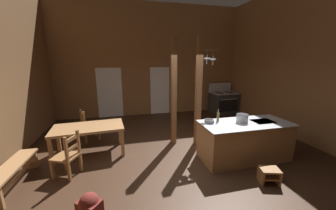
# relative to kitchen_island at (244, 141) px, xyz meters

# --- Properties ---
(ground_plane) EXTENTS (8.51, 9.22, 0.10)m
(ground_plane) POSITION_rel_kitchen_island_xyz_m (-1.57, 0.24, -0.51)
(ground_plane) COLOR #382316
(wall_back) EXTENTS (8.51, 0.14, 4.62)m
(wall_back) POSITION_rel_kitchen_island_xyz_m (-1.57, 4.52, 1.85)
(wall_back) COLOR brown
(wall_back) RESTS_ON ground_plane
(wall_right) EXTENTS (0.14, 9.22, 4.62)m
(wall_right) POSITION_rel_kitchen_island_xyz_m (2.36, 0.24, 1.85)
(wall_right) COLOR brown
(wall_right) RESTS_ON ground_plane
(glazed_door_back_left) EXTENTS (1.00, 0.01, 2.05)m
(glazed_door_back_left) POSITION_rel_kitchen_island_xyz_m (-3.30, 4.45, 0.57)
(glazed_door_back_left) COLOR white
(glazed_door_back_left) RESTS_ON ground_plane
(glazed_panel_back_right) EXTENTS (0.84, 0.01, 2.05)m
(glazed_panel_back_right) POSITION_rel_kitchen_island_xyz_m (-1.18, 4.45, 0.57)
(glazed_panel_back_right) COLOR white
(glazed_panel_back_right) RESTS_ON ground_plane
(kitchen_island) EXTENTS (2.16, 0.96, 0.92)m
(kitchen_island) POSITION_rel_kitchen_island_xyz_m (0.00, 0.00, 0.00)
(kitchen_island) COLOR #9E7044
(kitchen_island) RESTS_ON ground_plane
(stove_range) EXTENTS (1.19, 0.88, 1.32)m
(stove_range) POSITION_rel_kitchen_island_xyz_m (1.62, 3.86, 0.02)
(stove_range) COLOR #303030
(stove_range) RESTS_ON ground_plane
(support_post_with_pot_rack) EXTENTS (0.57, 0.20, 2.97)m
(support_post_with_pot_rack) POSITION_rel_kitchen_island_xyz_m (-0.77, 1.07, 1.11)
(support_post_with_pot_rack) COLOR brown
(support_post_with_pot_rack) RESTS_ON ground_plane
(support_post_center) EXTENTS (0.14, 0.14, 2.97)m
(support_post_center) POSITION_rel_kitchen_island_xyz_m (-1.43, 1.29, 1.02)
(support_post_center) COLOR brown
(support_post_center) RESTS_ON ground_plane
(step_stool) EXTENTS (0.43, 0.37, 0.30)m
(step_stool) POSITION_rel_kitchen_island_xyz_m (-0.10, -0.98, -0.28)
(step_stool) COLOR olive
(step_stool) RESTS_ON ground_plane
(dining_table) EXTENTS (1.77, 1.03, 0.74)m
(dining_table) POSITION_rel_kitchen_island_xyz_m (-3.70, 1.16, 0.19)
(dining_table) COLOR #9E7044
(dining_table) RESTS_ON ground_plane
(ladderback_chair_near_window) EXTENTS (0.57, 0.57, 0.95)m
(ladderback_chair_near_window) POSITION_rel_kitchen_island_xyz_m (-3.85, 2.09, -0.01)
(ladderback_chair_near_window) COLOR olive
(ladderback_chair_near_window) RESTS_ON ground_plane
(ladderback_chair_by_post) EXTENTS (0.58, 0.58, 0.95)m
(ladderback_chair_by_post) POSITION_rel_kitchen_island_xyz_m (-3.98, 0.23, -0.01)
(ladderback_chair_by_post) COLOR olive
(ladderback_chair_by_post) RESTS_ON ground_plane
(bench_along_left_wall) EXTENTS (0.41, 1.40, 0.44)m
(bench_along_left_wall) POSITION_rel_kitchen_island_xyz_m (-4.94, 0.11, -0.16)
(bench_along_left_wall) COLOR #9E7044
(bench_along_left_wall) RESTS_ON ground_plane
(stockpot_on_counter) EXTENTS (0.35, 0.28, 0.20)m
(stockpot_on_counter) POSITION_rel_kitchen_island_xyz_m (-0.07, 0.06, 0.56)
(stockpot_on_counter) COLOR #A8AAB2
(stockpot_on_counter) RESTS_ON kitchen_island
(mixing_bowl_on_counter) EXTENTS (0.23, 0.23, 0.08)m
(mixing_bowl_on_counter) POSITION_rel_kitchen_island_xyz_m (-0.85, 0.20, 0.50)
(mixing_bowl_on_counter) COLOR slate
(mixing_bowl_on_counter) RESTS_ON kitchen_island
(bottle_tall_on_counter) EXTENTS (0.06, 0.06, 0.30)m
(bottle_tall_on_counter) POSITION_rel_kitchen_island_xyz_m (-0.60, 0.26, 0.58)
(bottle_tall_on_counter) COLOR brown
(bottle_tall_on_counter) RESTS_ON kitchen_island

